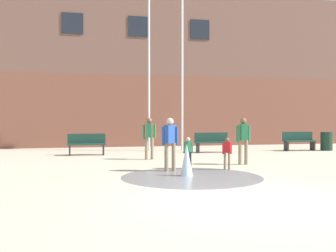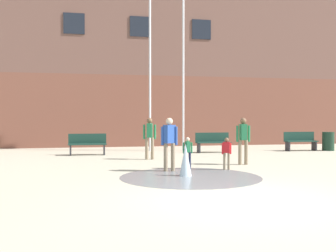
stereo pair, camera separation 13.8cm
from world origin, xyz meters
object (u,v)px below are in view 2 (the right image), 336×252
Objects in this scene: park_bench_under_left_flagpole at (87,144)px; park_bench_center at (213,142)px; park_bench_near_trashcan at (300,141)px; trash_can at (328,141)px; adult_watching at (150,135)px; flagpole_right at (184,53)px; flagpole_left at (150,51)px; adult_near_bench at (169,140)px; child_with_pink_shirt at (188,150)px; child_in_fountain at (227,151)px; teen_by_trashcan at (243,137)px.

park_bench_center is at bearing 0.96° from park_bench_under_left_flagpole.
trash_can is at bearing -6.72° from park_bench_near_trashcan.
park_bench_near_trashcan is 8.12m from adult_watching.
flagpole_right is at bearing 168.19° from trash_can.
flagpole_right is at bearing -0.00° from flagpole_left.
adult_watching is at bearing -122.17° from adult_near_bench.
adult_watching is (-7.74, -2.43, 0.45)m from park_bench_near_trashcan.
child_with_pink_shirt and child_in_fountain have the same top height.
child_in_fountain is (1.78, -0.05, -0.35)m from adult_near_bench.
child_in_fountain is at bearing -80.40° from flagpole_left.
flagpole_left is (-2.68, 1.32, 4.26)m from park_bench_center.
flagpole_left is at bearing 3.91° from adult_watching.
flagpole_left is (-7.11, 1.27, 4.26)m from park_bench_near_trashcan.
teen_by_trashcan is at bearing -136.06° from park_bench_near_trashcan.
park_bench_under_left_flagpole is 5.64m from park_bench_center.
flagpole_right is (-5.47, 1.27, 4.23)m from park_bench_near_trashcan.
child_in_fountain reaches higher than park_bench_under_left_flagpole.
child_in_fountain is (-1.01, -1.15, -0.35)m from teen_by_trashcan.
adult_watching is at bearing -44.58° from park_bench_under_left_flagpole.
adult_watching reaches higher than child_with_pink_shirt.
adult_watching and adult_near_bench have the same top height.
flagpole_right is 8.20m from trash_can.
park_bench_under_left_flagpole is 7.07m from child_in_fountain.
child_in_fountain reaches higher than park_bench_near_trashcan.
park_bench_center is 0.18× the size of flagpole_right.
adult_near_bench is 1.61× the size of child_in_fountain.
child_in_fountain is at bearing -138.21° from adult_watching.
adult_watching is at bearing -166.05° from trash_can.
park_bench_near_trashcan is 0.18× the size of flagpole_right.
flagpole_left is at bearing 170.41° from trash_can.
adult_near_bench is 1.77× the size of trash_can.
child_in_fountain is at bearing 146.51° from teen_by_trashcan.
park_bench_center is at bearing -152.68° from adult_near_bench.
park_bench_under_left_flagpole is 0.18× the size of flagpole_left.
teen_by_trashcan reaches higher than child_with_pink_shirt.
park_bench_center is 4.71m from teen_by_trashcan.
adult_near_bench is 8.06m from flagpole_left.
flagpole_right is at bearing -64.95° from child_in_fountain.
teen_by_trashcan is 7.43m from flagpole_left.
park_bench_near_trashcan reaches higher than trash_can.
flagpole_right is at bearing 166.92° from park_bench_near_trashcan.
flagpole_right is (4.59, 1.41, 4.23)m from park_bench_under_left_flagpole.
trash_can is (7.29, 5.69, -0.13)m from child_in_fountain.
child_with_pink_shirt is at bearing -148.17° from trash_can.
park_bench_center is (5.64, 0.09, 0.00)m from park_bench_under_left_flagpole.
teen_by_trashcan is 1.77× the size of trash_can.
adult_watching is 1.00× the size of teen_by_trashcan.
park_bench_near_trashcan is 9.63m from adult_near_bench.
park_bench_near_trashcan is 1.01× the size of adult_watching.
adult_near_bench is at bearing -119.48° from park_bench_center.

